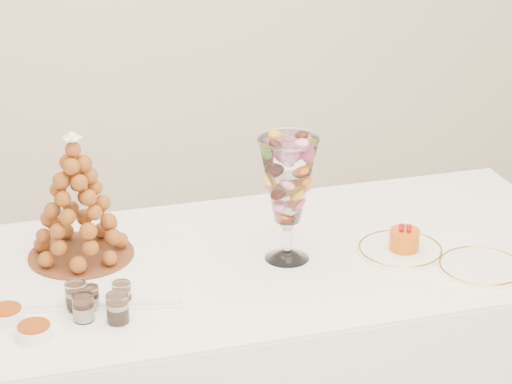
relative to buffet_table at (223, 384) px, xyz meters
name	(u,v)px	position (x,y,z in m)	size (l,w,h in m)	color
buffet_table	(223,384)	(0.00, 0.00, 0.00)	(2.14, 0.91, 0.80)	white
lace_tray	(80,269)	(-0.38, 0.07, 0.41)	(0.55, 0.42, 0.02)	white
macaron_vase	(288,182)	(0.18, -0.03, 0.63)	(0.16, 0.16, 0.36)	white
cake_plate	(400,250)	(0.50, -0.09, 0.41)	(0.25, 0.25, 0.01)	white
spare_plate	(481,267)	(0.67, -0.25, 0.41)	(0.24, 0.24, 0.01)	white
verrine_a	(76,296)	(-0.42, -0.13, 0.44)	(0.06, 0.06, 0.07)	white
verrine_b	(90,298)	(-0.38, -0.14, 0.43)	(0.05, 0.05, 0.06)	white
verrine_c	(122,294)	(-0.30, -0.15, 0.43)	(0.05, 0.05, 0.07)	white
verrine_d	(83,307)	(-0.41, -0.19, 0.44)	(0.05, 0.05, 0.07)	white
verrine_e	(118,308)	(-0.33, -0.22, 0.44)	(0.06, 0.06, 0.08)	white
ramekin_back	(6,314)	(-0.59, -0.12, 0.41)	(0.09, 0.09, 0.03)	white
ramekin_front	(34,331)	(-0.54, -0.23, 0.42)	(0.09, 0.09, 0.03)	white
croquembouche	(77,197)	(-0.37, 0.13, 0.60)	(0.29, 0.29, 0.36)	brown
mousse_cake	(405,239)	(0.51, -0.10, 0.44)	(0.08, 0.08, 0.07)	#CE5709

